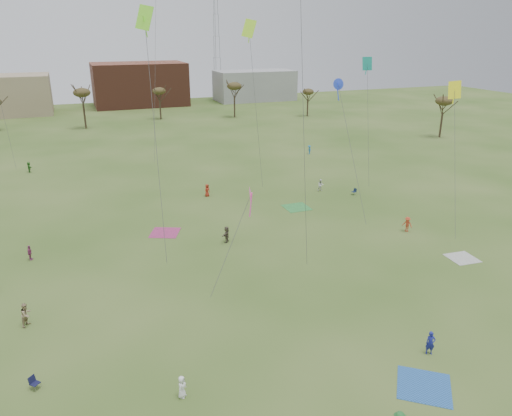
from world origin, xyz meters
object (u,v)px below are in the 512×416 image
object	(u,v)px
flyer_near_right	(430,343)
camp_chair_right	(354,193)
radio_tower	(216,35)
camp_chair_left	(35,385)
flyer_near_left	(182,387)

from	to	relation	value
flyer_near_right	camp_chair_right	size ratio (longest dim) A/B	1.98
camp_chair_right	radio_tower	distance (m)	101.31
radio_tower	flyer_near_right	bearing A→B (deg)	-100.37
camp_chair_left	radio_tower	xyz separation A→B (m)	(49.09, 124.55, 18.95)
flyer_near_right	camp_chair_left	size ratio (longest dim) A/B	1.98
flyer_near_left	camp_chair_right	world-z (taller)	flyer_near_left
radio_tower	flyer_near_left	bearing A→B (deg)	-107.58
flyer_near_right	camp_chair_right	xyz separation A→B (m)	(13.40, 31.47, -0.60)
camp_chair_left	radio_tower	distance (m)	135.21
camp_chair_right	radio_tower	world-z (taller)	radio_tower
flyer_near_left	flyer_near_right	xyz separation A→B (m)	(16.83, -1.95, 0.13)
flyer_near_right	radio_tower	bearing A→B (deg)	104.74
camp_chair_left	flyer_near_right	bearing A→B (deg)	-56.96
camp_chair_left	camp_chair_right	bearing A→B (deg)	-10.30
camp_chair_left	radio_tower	bearing A→B (deg)	24.66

